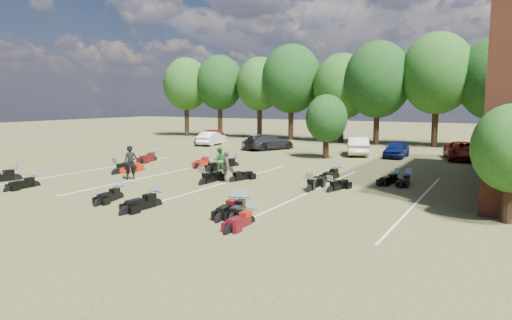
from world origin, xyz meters
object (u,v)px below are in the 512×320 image
Objects in this scene: car_0 at (210,137)px; person_grey at (226,167)px; person_green at (219,160)px; motorcycle_0 at (16,180)px; motorcycle_3 at (119,198)px; car_4 at (396,149)px; person_black at (130,163)px; motorcycle_7 at (117,174)px; motorcycle_14 at (154,161)px.

person_grey is at bearing -65.60° from car_0.
motorcycle_0 is at bearing 5.42° from person_green.
motorcycle_3 is (-1.99, -5.96, -0.86)m from person_grey.
person_black is at bearing -122.44° from car_4.
car_0 is 2.39× the size of person_black.
car_4 is 23.02m from motorcycle_3.
car_0 is 25.98m from motorcycle_3.
car_4 is 1.97× the size of person_black.
person_green reaches higher than motorcycle_3.
motorcycle_0 is (-8.73, -7.59, -0.82)m from person_green.
motorcycle_3 is at bearing 7.61° from motorcycle_0.
motorcycle_3 is 7.28m from motorcycle_7.
person_green is 8.04m from motorcycle_14.
car_0 is at bearing 174.04° from car_4.
motorcycle_0 is 0.98× the size of motorcycle_14.
person_black is at bearing 42.49° from motorcycle_0.
person_grey reaches higher than person_green.
car_4 is at bearing -155.65° from person_green.
person_grey reaches higher than motorcycle_0.
motorcycle_7 is (-13.03, -16.72, -0.65)m from car_4.
person_grey is at bearing 59.78° from motorcycle_3.
motorcycle_7 is (-5.33, 4.96, 0.00)m from motorcycle_3.
car_4 is 1.53× the size of motorcycle_7.
motorcycle_3 is at bearing 54.69° from person_green.
person_grey is at bearing 38.24° from motorcycle_0.
person_black is 0.78× the size of motorcycle_14.
motorcycle_0 is 1.17× the size of motorcycle_3.
person_black reaches higher than motorcycle_3.
person_grey reaches higher than car_0.
motorcycle_7 is at bearing -3.34° from person_green.
motorcycle_0 is at bearing 74.92° from person_grey.
person_green reaches higher than car_0.
person_black reaches higher than car_0.
motorcycle_3 is at bearing -77.15° from car_0.
person_black is (-10.87, -17.71, 0.32)m from car_4.
person_green is 0.95× the size of person_grey.
person_black is 0.80× the size of motorcycle_0.
motorcycle_14 is at bearing -145.64° from car_4.
motorcycle_3 is 13.26m from motorcycle_14.
person_black is 0.93× the size of motorcycle_3.
car_4 is at bearing -121.55° from motorcycle_7.
motorcycle_3 is (0.04, -8.30, -0.82)m from person_green.
car_4 is at bearing 58.71° from motorcycle_3.
motorcycle_3 is (-7.71, -21.69, -0.65)m from car_4.
person_black is 6.55m from motorcycle_0.
motorcycle_14 reaches higher than motorcycle_3.
motorcycle_14 is (-9.62, 4.89, -0.86)m from person_grey.
person_black is 1.13× the size of person_grey.
car_0 is at bearing -88.80° from person_green.
motorcycle_14 is (-7.63, 10.85, 0.00)m from motorcycle_3.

